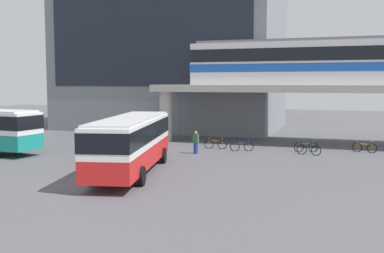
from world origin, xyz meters
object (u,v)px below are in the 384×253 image
at_px(station_building, 173,49).
at_px(bicycle_black, 309,150).
at_px(bicycle_brown, 216,144).
at_px(pedestrian_near_building, 196,143).
at_px(train, 341,61).
at_px(bicycle_green, 306,147).
at_px(bicycle_blue, 242,146).
at_px(bicycle_orange, 364,148).
at_px(bus_main, 131,139).

distance_m(station_building, bicycle_black, 24.36).
xyz_separation_m(bicycle_black, bicycle_brown, (-7.20, 0.82, 0.00)).
height_order(station_building, pedestrian_near_building, station_building).
xyz_separation_m(train, bicycle_green, (-2.21, -5.05, -6.59)).
bearing_deg(bicycle_green, bicycle_blue, -165.47).
relative_size(train, bicycle_brown, 14.19).
xyz_separation_m(station_building, pedestrian_near_building, (8.60, -17.80, -8.18)).
relative_size(station_building, bicycle_orange, 13.32).
height_order(station_building, bicycle_green, station_building).
relative_size(bicycle_black, bicycle_green, 1.00).
bearing_deg(bicycle_black, bicycle_green, 102.42).
bearing_deg(bicycle_blue, bicycle_brown, 165.12).
distance_m(station_building, bicycle_green, 23.23).
bearing_deg(bus_main, bicycle_orange, 44.58).
distance_m(train, pedestrian_near_building, 14.39).
xyz_separation_m(train, bicycle_brown, (-9.09, -5.66, -6.59)).
distance_m(bicycle_green, bicycle_brown, 6.91).
height_order(train, bicycle_black, train).
height_order(bus_main, bicycle_black, bus_main).
relative_size(train, bicycle_orange, 14.23).
bearing_deg(bicycle_green, station_building, 138.50).
distance_m(train, bicycle_black, 9.44).
bearing_deg(pedestrian_near_building, bicycle_blue, 38.06).
height_order(station_building, train, station_building).
height_order(bus_main, bicycle_green, bus_main).
bearing_deg(bicycle_orange, pedestrian_near_building, -158.64).
bearing_deg(bus_main, train, 56.66).
height_order(train, bus_main, train).
bearing_deg(station_building, bus_main, -74.05).
distance_m(bicycle_blue, bicycle_black, 4.97).
bearing_deg(bicycle_brown, bicycle_black, -6.53).
distance_m(bicycle_blue, bicycle_orange, 9.08).
bearing_deg(train, pedestrian_near_building, -138.86).
relative_size(station_building, pedestrian_near_building, 14.38).
bearing_deg(train, bus_main, -123.34).
relative_size(bicycle_blue, pedestrian_near_building, 1.03).
xyz_separation_m(station_building, bicycle_blue, (11.52, -15.51, -8.59)).
xyz_separation_m(train, pedestrian_near_building, (-9.78, -8.55, -6.18)).
bearing_deg(bus_main, bicycle_blue, 68.46).
bearing_deg(station_building, bicycle_green, -41.50).
height_order(bus_main, bicycle_blue, bus_main).
xyz_separation_m(bicycle_orange, pedestrian_near_building, (-11.71, -4.58, 0.41)).
distance_m(bicycle_black, bicycle_green, 1.47).
relative_size(train, bicycle_black, 14.47).
bearing_deg(bicycle_brown, bus_main, -99.67).
distance_m(bus_main, bicycle_orange, 18.19).
xyz_separation_m(bicycle_black, pedestrian_near_building, (-7.89, -2.06, 0.41)).
distance_m(station_building, pedestrian_near_building, 21.39).
bearing_deg(bicycle_orange, bicycle_green, -165.29).
bearing_deg(bus_main, bicycle_black, 48.32).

